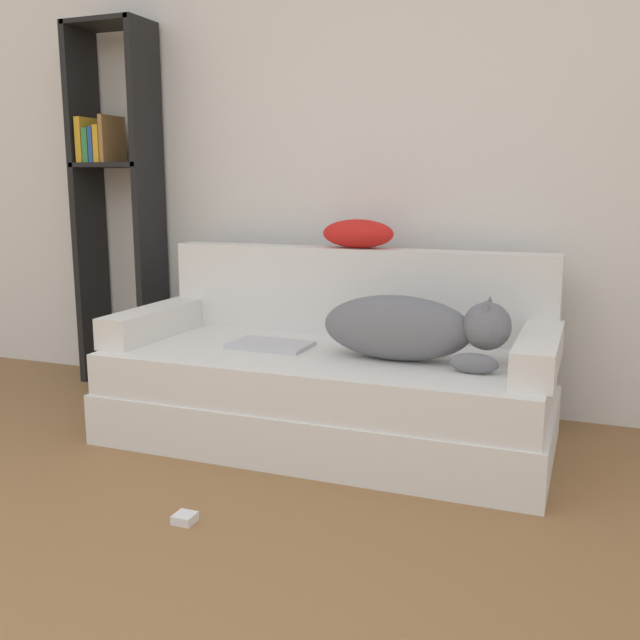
% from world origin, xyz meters
% --- Properties ---
extents(wall_back, '(7.78, 0.06, 2.70)m').
position_xyz_m(wall_back, '(0.00, 2.86, 1.35)').
color(wall_back, silver).
rests_on(wall_back, ground_plane).
extents(couch, '(1.86, 0.88, 0.39)m').
position_xyz_m(couch, '(0.11, 2.20, 0.19)').
color(couch, silver).
rests_on(couch, ground_plane).
extents(couch_backrest, '(1.82, 0.15, 0.40)m').
position_xyz_m(couch_backrest, '(0.11, 2.57, 0.59)').
color(couch_backrest, silver).
rests_on(couch_backrest, couch).
extents(couch_arm_left, '(0.15, 0.69, 0.14)m').
position_xyz_m(couch_arm_left, '(-0.75, 2.20, 0.46)').
color(couch_arm_left, silver).
rests_on(couch_arm_left, couch).
extents(couch_arm_right, '(0.15, 0.69, 0.14)m').
position_xyz_m(couch_arm_right, '(0.97, 2.20, 0.46)').
color(couch_arm_right, silver).
rests_on(couch_arm_right, couch).
extents(dog, '(0.75, 0.25, 0.27)m').
position_xyz_m(dog, '(0.48, 2.16, 0.53)').
color(dog, slate).
rests_on(dog, couch).
extents(laptop, '(0.34, 0.22, 0.02)m').
position_xyz_m(laptop, '(-0.15, 2.18, 0.40)').
color(laptop, '#B7B7BC').
rests_on(laptop, couch).
extents(throw_pillow, '(0.34, 0.18, 0.13)m').
position_xyz_m(throw_pillow, '(0.11, 2.59, 0.86)').
color(throw_pillow, red).
rests_on(throw_pillow, couch_backrest).
extents(bookshelf, '(0.44, 0.26, 1.91)m').
position_xyz_m(bookshelf, '(-1.29, 2.68, 1.07)').
color(bookshelf, black).
rests_on(bookshelf, ground_plane).
extents(power_adapter, '(0.07, 0.07, 0.03)m').
position_xyz_m(power_adapter, '(-0.05, 1.30, 0.02)').
color(power_adapter, silver).
rests_on(power_adapter, ground_plane).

